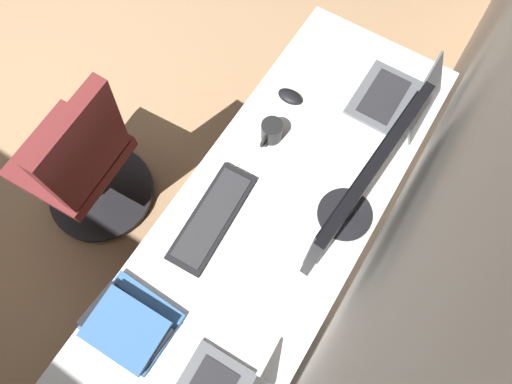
# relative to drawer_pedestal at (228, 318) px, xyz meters

# --- Properties ---
(floor_plane) EXTENTS (5.46, 5.46, 0.00)m
(floor_plane) POSITION_rel_drawer_pedestal_xyz_m (-0.45, -1.94, -0.35)
(floor_plane) COLOR #9E7A56
(wall_back) EXTENTS (4.99, 0.10, 2.60)m
(wall_back) POSITION_rel_drawer_pedestal_xyz_m (-0.45, 0.38, 0.95)
(wall_back) COLOR beige
(wall_back) RESTS_ON ground
(desk) EXTENTS (1.95, 0.68, 0.73)m
(desk) POSITION_rel_drawer_pedestal_xyz_m (-0.34, -0.03, 0.31)
(desk) COLOR white
(desk) RESTS_ON ground
(drawer_pedestal) EXTENTS (0.40, 0.51, 0.69)m
(drawer_pedestal) POSITION_rel_drawer_pedestal_xyz_m (0.00, 0.00, 0.00)
(drawer_pedestal) COLOR white
(drawer_pedestal) RESTS_ON ground
(monitor_primary) EXTENTS (0.58, 0.20, 0.47)m
(monitor_primary) POSITION_rel_drawer_pedestal_xyz_m (-0.51, 0.19, 0.65)
(monitor_primary) COLOR black
(monitor_primary) RESTS_ON desk
(laptop_leftmost) EXTENTS (0.30, 0.29, 0.21)m
(laptop_leftmost) POSITION_rel_drawer_pedestal_xyz_m (-1.04, 0.15, 0.43)
(laptop_leftmost) COLOR #595B60
(laptop_leftmost) RESTS_ON desk
(keyboard_main) EXTENTS (0.43, 0.16, 0.02)m
(keyboard_main) POSITION_rel_drawer_pedestal_xyz_m (-0.25, -0.20, 0.39)
(keyboard_main) COLOR black
(keyboard_main) RESTS_ON desk
(mouse_main) EXTENTS (0.06, 0.10, 0.03)m
(mouse_main) POSITION_rel_drawer_pedestal_xyz_m (-0.83, -0.22, 0.40)
(mouse_main) COLOR black
(mouse_main) RESTS_ON desk
(book_stack_near) EXTENTS (0.23, 0.28, 0.07)m
(book_stack_near) POSITION_rel_drawer_pedestal_xyz_m (0.21, -0.22, 0.42)
(book_stack_near) COLOR #38669E
(book_stack_near) RESTS_ON desk
(coffee_mug) EXTENTS (0.12, 0.08, 0.09)m
(coffee_mug) POSITION_rel_drawer_pedestal_xyz_m (-0.64, -0.20, 0.43)
(coffee_mug) COLOR black
(coffee_mug) RESTS_ON desk
(office_chair) EXTENTS (0.56, 0.57, 0.97)m
(office_chair) POSITION_rel_drawer_pedestal_xyz_m (-0.20, -0.90, 0.11)
(office_chair) COLOR maroon
(office_chair) RESTS_ON ground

